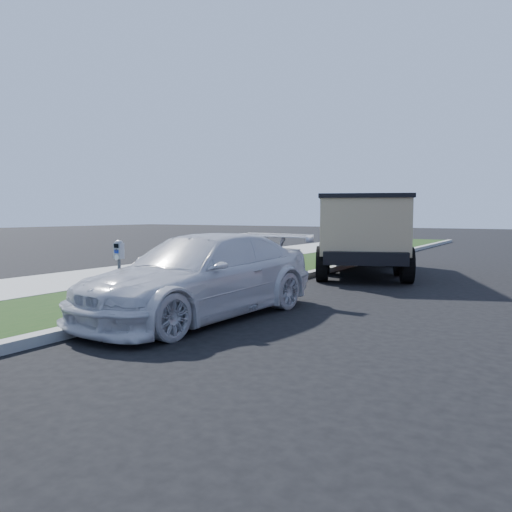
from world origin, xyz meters
The scene contains 5 objects.
ground centered at (0.00, 0.00, 0.00)m, with size 120.00×120.00×0.00m, color black.
streetside centered at (-5.57, 2.00, 0.07)m, with size 6.12×50.00×0.15m.
parking_meter centered at (-2.97, -0.94, 1.00)m, with size 0.17×0.12×1.23m.
white_wagon centered at (-1.85, -0.09, 0.72)m, with size 2.01×4.95×1.44m, color silver.
dump_truck centered at (-1.80, 7.91, 1.36)m, with size 4.34×6.54×2.41m.
Camera 1 is at (3.47, -6.97, 1.78)m, focal length 35.00 mm.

